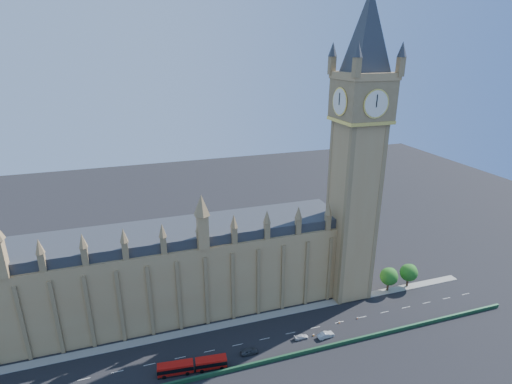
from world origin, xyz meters
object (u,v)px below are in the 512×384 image
object	(u,v)px
red_bus	(192,366)
car_grey	(249,351)
car_silver	(326,335)
car_white	(301,337)

from	to	relation	value
red_bus	car_grey	xyz separation A→B (m)	(15.52, 1.33, -0.77)
car_silver	car_white	distance (m)	7.13
car_white	car_grey	bearing A→B (deg)	92.33
red_bus	car_grey	distance (m)	15.60
red_bus	car_white	bearing A→B (deg)	10.47
car_grey	car_white	distance (m)	16.05
car_grey	car_silver	size ratio (longest dim) A/B	0.95
car_silver	car_white	xyz separation A→B (m)	(-6.93, 1.68, -0.23)
red_bus	car_silver	distance (m)	38.48
red_bus	car_grey	bearing A→B (deg)	10.83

